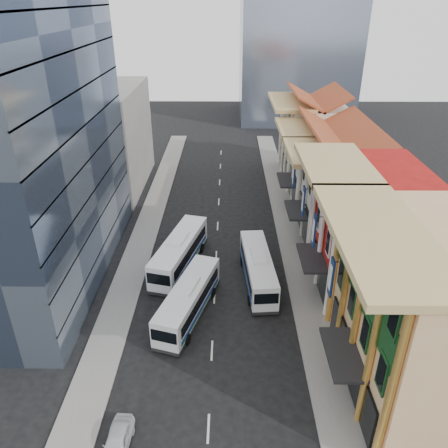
{
  "coord_description": "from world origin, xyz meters",
  "views": [
    {
      "loc": [
        1.17,
        -17.81,
        24.75
      ],
      "look_at": [
        0.85,
        20.05,
        4.95
      ],
      "focal_mm": 35.0,
      "sensor_mm": 36.0,
      "label": 1
    }
  ],
  "objects_px": {
    "bus_right": "(258,268)",
    "shophouse_tan": "(421,316)",
    "office_tower": "(15,125)",
    "bus_left_far": "(179,252)",
    "sedan_left": "(117,441)",
    "bus_left_near": "(188,300)"
  },
  "relations": [
    {
      "from": "bus_right",
      "to": "shophouse_tan",
      "type": "bearing_deg",
      "value": -55.43
    },
    {
      "from": "bus_left_far",
      "to": "bus_left_near",
      "type": "bearing_deg",
      "value": -64.49
    },
    {
      "from": "shophouse_tan",
      "to": "bus_left_near",
      "type": "xyz_separation_m",
      "value": [
        -16.14,
        7.29,
        -4.34
      ]
    },
    {
      "from": "bus_left_near",
      "to": "bus_right",
      "type": "bearing_deg",
      "value": 54.67
    },
    {
      "from": "shophouse_tan",
      "to": "office_tower",
      "type": "bearing_deg",
      "value": 155.7
    },
    {
      "from": "shophouse_tan",
      "to": "bus_left_far",
      "type": "distance_m",
      "value": 23.55
    },
    {
      "from": "bus_left_near",
      "to": "office_tower",
      "type": "bearing_deg",
      "value": 172.17
    },
    {
      "from": "bus_left_far",
      "to": "sedan_left",
      "type": "distance_m",
      "value": 20.54
    },
    {
      "from": "sedan_left",
      "to": "bus_left_far",
      "type": "bearing_deg",
      "value": 87.94
    },
    {
      "from": "bus_left_near",
      "to": "sedan_left",
      "type": "xyz_separation_m",
      "value": [
        -3.36,
        -12.73,
        -1.02
      ]
    },
    {
      "from": "sedan_left",
      "to": "shophouse_tan",
      "type": "bearing_deg",
      "value": 18.65
    },
    {
      "from": "bus_left_near",
      "to": "bus_left_far",
      "type": "bearing_deg",
      "value": 117.68
    },
    {
      "from": "shophouse_tan",
      "to": "office_tower",
      "type": "height_order",
      "value": "office_tower"
    },
    {
      "from": "bus_right",
      "to": "bus_left_far",
      "type": "bearing_deg",
      "value": 155.97
    },
    {
      "from": "office_tower",
      "to": "bus_left_far",
      "type": "xyz_separation_m",
      "value": [
        13.33,
        0.99,
        -13.22
      ]
    },
    {
      "from": "office_tower",
      "to": "bus_right",
      "type": "relative_size",
      "value": 2.89
    },
    {
      "from": "bus_left_far",
      "to": "bus_right",
      "type": "height_order",
      "value": "bus_left_far"
    },
    {
      "from": "shophouse_tan",
      "to": "bus_right",
      "type": "bearing_deg",
      "value": 128.98
    },
    {
      "from": "bus_left_near",
      "to": "bus_right",
      "type": "relative_size",
      "value": 1.0
    },
    {
      "from": "office_tower",
      "to": "bus_left_near",
      "type": "distance_m",
      "value": 21.06
    },
    {
      "from": "bus_right",
      "to": "sedan_left",
      "type": "height_order",
      "value": "bus_right"
    },
    {
      "from": "bus_right",
      "to": "office_tower",
      "type": "bearing_deg",
      "value": 170.76
    }
  ]
}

